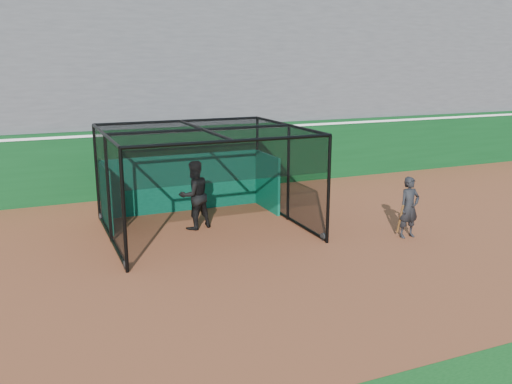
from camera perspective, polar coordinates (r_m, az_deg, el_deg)
name	(u,v)px	position (r m, az deg, el deg)	size (l,w,h in m)	color
ground	(284,265)	(13.48, 2.95, -7.70)	(120.00, 120.00, 0.00)	brown
outfield_wall	(187,158)	(20.84, -7.31, 3.57)	(50.00, 0.50, 2.50)	#0A3915
grandstand	(160,71)	(24.18, -10.07, 12.46)	(50.00, 7.85, 8.95)	#4C4C4F
batting_cage	(204,181)	(15.86, -5.49, 1.18)	(5.56, 4.98, 2.99)	black
batter	(194,195)	(16.14, -6.52, -0.32)	(1.00, 0.78, 2.06)	black
on_deck_player	(409,207)	(15.88, 15.82, -1.58)	(0.64, 0.44, 1.75)	black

